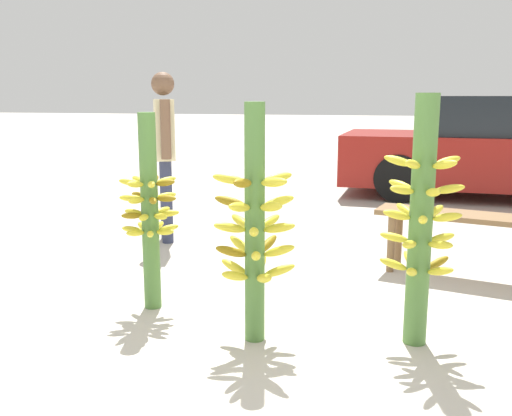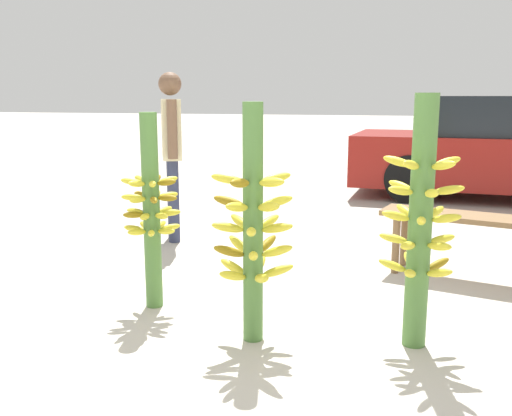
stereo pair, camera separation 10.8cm
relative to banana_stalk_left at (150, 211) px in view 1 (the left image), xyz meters
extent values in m
plane|color=#B2AA9E|center=(0.80, -0.43, -0.66)|extent=(80.00, 80.00, 0.00)
cylinder|color=#4C7A38|center=(0.00, 0.00, -0.01)|extent=(0.11, 0.11, 1.30)
ellipsoid|color=gold|center=(0.09, 0.09, 0.19)|extent=(0.13, 0.13, 0.06)
ellipsoid|color=olive|center=(-0.01, 0.12, 0.19)|extent=(0.06, 0.15, 0.06)
ellipsoid|color=gold|center=(-0.10, 0.06, 0.19)|extent=(0.14, 0.11, 0.06)
ellipsoid|color=gold|center=(-0.11, -0.04, 0.19)|extent=(0.15, 0.09, 0.06)
ellipsoid|color=gold|center=(-0.04, -0.11, 0.19)|extent=(0.09, 0.15, 0.06)
ellipsoid|color=gold|center=(0.06, -0.10, 0.19)|extent=(0.11, 0.14, 0.06)
ellipsoid|color=olive|center=(0.12, -0.01, 0.19)|extent=(0.15, 0.06, 0.06)
ellipsoid|color=gold|center=(-0.11, -0.04, 0.09)|extent=(0.15, 0.09, 0.05)
ellipsoid|color=gold|center=(-0.04, -0.12, 0.09)|extent=(0.08, 0.15, 0.05)
ellipsoid|color=olive|center=(0.07, -0.10, 0.09)|extent=(0.11, 0.14, 0.05)
ellipsoid|color=olive|center=(0.12, -0.01, 0.09)|extent=(0.14, 0.05, 0.05)
ellipsoid|color=gold|center=(0.08, 0.09, 0.09)|extent=(0.13, 0.13, 0.05)
ellipsoid|color=gold|center=(-0.02, 0.12, 0.09)|extent=(0.06, 0.15, 0.05)
ellipsoid|color=olive|center=(-0.11, 0.06, 0.09)|extent=(0.14, 0.11, 0.05)
ellipsoid|color=gold|center=(-0.06, 0.10, -0.02)|extent=(0.11, 0.14, 0.05)
ellipsoid|color=gold|center=(-0.12, 0.01, -0.02)|extent=(0.15, 0.06, 0.05)
ellipsoid|color=olive|center=(-0.09, -0.09, -0.02)|extent=(0.13, 0.13, 0.05)
ellipsoid|color=gold|center=(0.01, -0.12, -0.02)|extent=(0.06, 0.15, 0.05)
ellipsoid|color=gold|center=(0.10, -0.07, -0.02)|extent=(0.14, 0.11, 0.05)
ellipsoid|color=gold|center=(0.12, 0.04, -0.02)|extent=(0.15, 0.09, 0.05)
ellipsoid|color=gold|center=(0.04, 0.11, -0.02)|extent=(0.09, 0.15, 0.05)
ellipsoid|color=gold|center=(-0.12, -0.02, -0.13)|extent=(0.15, 0.07, 0.06)
ellipsoid|color=gold|center=(-0.06, -0.11, -0.13)|extent=(0.10, 0.15, 0.06)
ellipsoid|color=gold|center=(0.05, -0.11, -0.13)|extent=(0.10, 0.15, 0.06)
ellipsoid|color=gold|center=(0.12, -0.03, -0.13)|extent=(0.15, 0.08, 0.06)
ellipsoid|color=gold|center=(0.10, 0.07, -0.13)|extent=(0.14, 0.12, 0.06)
ellipsoid|color=gold|center=(0.00, 0.12, -0.13)|extent=(0.05, 0.14, 0.06)
ellipsoid|color=gold|center=(-0.09, 0.08, -0.13)|extent=(0.14, 0.13, 0.06)
cylinder|color=#4C7A38|center=(0.79, -0.34, 0.02)|extent=(0.11, 0.11, 1.37)
ellipsoid|color=olive|center=(0.76, -0.48, 0.28)|extent=(0.09, 0.20, 0.08)
ellipsoid|color=gold|center=(0.92, -0.41, 0.28)|extent=(0.19, 0.14, 0.08)
ellipsoid|color=gold|center=(0.90, -0.24, 0.28)|extent=(0.18, 0.17, 0.08)
ellipsoid|color=gold|center=(0.73, -0.20, 0.28)|extent=(0.12, 0.20, 0.08)
ellipsoid|color=gold|center=(0.65, -0.35, 0.28)|extent=(0.20, 0.07, 0.08)
ellipsoid|color=gold|center=(0.90, -0.43, 0.15)|extent=(0.18, 0.16, 0.09)
ellipsoid|color=gold|center=(0.91, -0.26, 0.15)|extent=(0.19, 0.15, 0.09)
ellipsoid|color=gold|center=(0.75, -0.20, 0.15)|extent=(0.10, 0.20, 0.09)
ellipsoid|color=olive|center=(0.65, -0.33, 0.15)|extent=(0.20, 0.06, 0.09)
ellipsoid|color=gold|center=(0.74, -0.47, 0.15)|extent=(0.12, 0.20, 0.09)
ellipsoid|color=gold|center=(0.82, -0.48, 0.02)|extent=(0.09, 0.20, 0.09)
ellipsoid|color=gold|center=(0.93, -0.35, 0.02)|extent=(0.20, 0.07, 0.09)
ellipsoid|color=gold|center=(0.85, -0.21, 0.02)|extent=(0.13, 0.20, 0.09)
ellipsoid|color=gold|center=(0.68, -0.24, 0.02)|extent=(0.18, 0.17, 0.09)
ellipsoid|color=gold|center=(0.67, -0.41, 0.02)|extent=(0.19, 0.14, 0.09)
ellipsoid|color=gold|center=(0.83, -0.47, -0.12)|extent=(0.10, 0.20, 0.11)
ellipsoid|color=gold|center=(0.93, -0.34, -0.12)|extent=(0.20, 0.06, 0.11)
ellipsoid|color=olive|center=(0.84, -0.20, -0.12)|extent=(0.11, 0.20, 0.11)
ellipsoid|color=gold|center=(0.68, -0.25, -0.12)|extent=(0.19, 0.16, 0.11)
ellipsoid|color=olive|center=(0.67, -0.42, -0.12)|extent=(0.19, 0.15, 0.11)
ellipsoid|color=gold|center=(0.71, -0.45, -0.25)|extent=(0.16, 0.19, 0.11)
ellipsoid|color=gold|center=(0.87, -0.45, -0.25)|extent=(0.15, 0.19, 0.11)
ellipsoid|color=gold|center=(0.93, -0.30, -0.25)|extent=(0.20, 0.11, 0.11)
ellipsoid|color=gold|center=(0.79, -0.20, -0.25)|extent=(0.05, 0.19, 0.11)
ellipsoid|color=gold|center=(0.66, -0.29, -0.25)|extent=(0.20, 0.11, 0.11)
cylinder|color=#4C7A38|center=(1.70, -0.16, 0.05)|extent=(0.13, 0.13, 1.42)
ellipsoid|color=gold|center=(1.68, -0.02, 0.38)|extent=(0.07, 0.17, 0.08)
ellipsoid|color=gold|center=(1.56, -0.14, 0.38)|extent=(0.17, 0.07, 0.08)
ellipsoid|color=gold|center=(1.63, -0.29, 0.38)|extent=(0.12, 0.17, 0.08)
ellipsoid|color=gold|center=(1.80, -0.26, 0.38)|extent=(0.15, 0.15, 0.08)
ellipsoid|color=gold|center=(1.82, -0.10, 0.38)|extent=(0.17, 0.12, 0.08)
ellipsoid|color=gold|center=(1.84, -0.16, 0.24)|extent=(0.17, 0.05, 0.08)
ellipsoid|color=gold|center=(1.74, -0.03, 0.24)|extent=(0.09, 0.17, 0.08)
ellipsoid|color=gold|center=(1.58, -0.08, 0.24)|extent=(0.16, 0.13, 0.08)
ellipsoid|color=gold|center=(1.59, -0.25, 0.24)|extent=(0.16, 0.14, 0.08)
ellipsoid|color=gold|center=(1.75, -0.29, 0.24)|extent=(0.10, 0.17, 0.08)
ellipsoid|color=gold|center=(1.70, -0.30, 0.09)|extent=(0.05, 0.17, 0.08)
ellipsoid|color=gold|center=(1.83, -0.20, 0.09)|extent=(0.17, 0.09, 0.08)
ellipsoid|color=gold|center=(1.78, -0.05, 0.09)|extent=(0.13, 0.16, 0.08)
ellipsoid|color=gold|center=(1.61, -0.05, 0.09)|extent=(0.14, 0.16, 0.08)
ellipsoid|color=gold|center=(1.57, -0.21, 0.09)|extent=(0.17, 0.10, 0.08)
ellipsoid|color=gold|center=(1.64, -0.29, -0.05)|extent=(0.11, 0.17, 0.07)
ellipsoid|color=gold|center=(1.80, -0.26, -0.05)|extent=(0.15, 0.15, 0.07)
ellipsoid|color=gold|center=(1.82, -0.09, -0.05)|extent=(0.17, 0.12, 0.07)
ellipsoid|color=gold|center=(1.67, -0.02, -0.05)|extent=(0.08, 0.17, 0.07)
ellipsoid|color=gold|center=(1.56, -0.15, -0.05)|extent=(0.17, 0.06, 0.07)
ellipsoid|color=gold|center=(1.65, -0.03, -0.20)|extent=(0.10, 0.17, 0.09)
ellipsoid|color=gold|center=(1.56, -0.17, -0.20)|extent=(0.17, 0.05, 0.09)
ellipsoid|color=gold|center=(1.66, -0.29, -0.20)|extent=(0.09, 0.17, 0.09)
ellipsoid|color=gold|center=(1.81, -0.24, -0.20)|extent=(0.16, 0.13, 0.09)
ellipsoid|color=olive|center=(1.81, -0.08, -0.20)|extent=(0.16, 0.14, 0.09)
cylinder|color=#2D334C|center=(-0.65, 1.79, -0.26)|extent=(0.15, 0.15, 0.80)
cylinder|color=#2D334C|center=(-0.57, 1.63, -0.26)|extent=(0.15, 0.15, 0.80)
cube|color=beige|center=(-0.61, 1.71, 0.42)|extent=(0.33, 0.42, 0.57)
cylinder|color=brown|center=(-0.71, 1.93, 0.44)|extent=(0.12, 0.12, 0.54)
cylinder|color=brown|center=(-0.50, 1.49, 0.44)|extent=(0.12, 0.12, 0.54)
sphere|color=brown|center=(-0.61, 1.71, 0.85)|extent=(0.22, 0.22, 0.22)
cube|color=brown|center=(2.17, 1.17, -0.18)|extent=(1.55, 0.70, 0.04)
cylinder|color=brown|center=(1.60, 1.44, -0.43)|extent=(0.06, 0.06, 0.47)
cylinder|color=brown|center=(1.54, 1.20, -0.43)|extent=(0.06, 0.06, 0.47)
cube|color=maroon|center=(2.94, 5.15, -0.14)|extent=(4.33, 1.95, 0.70)
cylinder|color=black|center=(1.59, 4.41, -0.34)|extent=(0.65, 0.23, 0.64)
cylinder|color=black|center=(1.66, 6.00, -0.34)|extent=(0.65, 0.23, 0.64)
camera|label=1|loc=(1.55, -3.37, 0.74)|focal=40.00mm
camera|label=2|loc=(1.65, -3.35, 0.74)|focal=40.00mm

